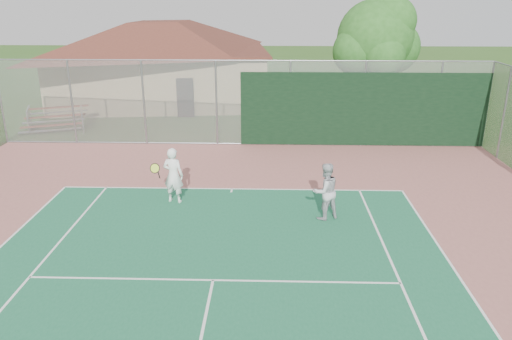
{
  "coord_description": "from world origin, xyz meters",
  "views": [
    {
      "loc": [
        1.24,
        -3.13,
        5.97
      ],
      "look_at": [
        0.83,
        10.28,
        1.24
      ],
      "focal_mm": 35.0,
      "sensor_mm": 36.0,
      "label": 1
    }
  ],
  "objects_px": {
    "clubhouse": "(162,54)",
    "player_grey_back": "(325,192)",
    "bleachers": "(55,119)",
    "tree": "(377,41)",
    "player_white_front": "(173,176)"
  },
  "relations": [
    {
      "from": "player_white_front",
      "to": "player_grey_back",
      "type": "bearing_deg",
      "value": -179.99
    },
    {
      "from": "clubhouse",
      "to": "player_grey_back",
      "type": "bearing_deg",
      "value": -70.01
    },
    {
      "from": "bleachers",
      "to": "player_grey_back",
      "type": "distance_m",
      "value": 14.97
    },
    {
      "from": "bleachers",
      "to": "player_white_front",
      "type": "bearing_deg",
      "value": -70.98
    },
    {
      "from": "tree",
      "to": "clubhouse",
      "type": "bearing_deg",
      "value": 158.22
    },
    {
      "from": "bleachers",
      "to": "clubhouse",
      "type": "bearing_deg",
      "value": 38.98
    },
    {
      "from": "clubhouse",
      "to": "player_grey_back",
      "type": "height_order",
      "value": "clubhouse"
    },
    {
      "from": "tree",
      "to": "player_grey_back",
      "type": "xyz_separation_m",
      "value": [
        -3.45,
        -11.54,
        -3.1
      ]
    },
    {
      "from": "clubhouse",
      "to": "player_grey_back",
      "type": "relative_size",
      "value": 8.22
    },
    {
      "from": "bleachers",
      "to": "tree",
      "type": "height_order",
      "value": "tree"
    },
    {
      "from": "clubhouse",
      "to": "tree",
      "type": "relative_size",
      "value": 2.25
    },
    {
      "from": "clubhouse",
      "to": "player_white_front",
      "type": "bearing_deg",
      "value": -83.28
    },
    {
      "from": "tree",
      "to": "player_white_front",
      "type": "distance_m",
      "value": 13.47
    },
    {
      "from": "player_white_front",
      "to": "tree",
      "type": "bearing_deg",
      "value": -113.6
    },
    {
      "from": "bleachers",
      "to": "tree",
      "type": "relative_size",
      "value": 0.53
    }
  ]
}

